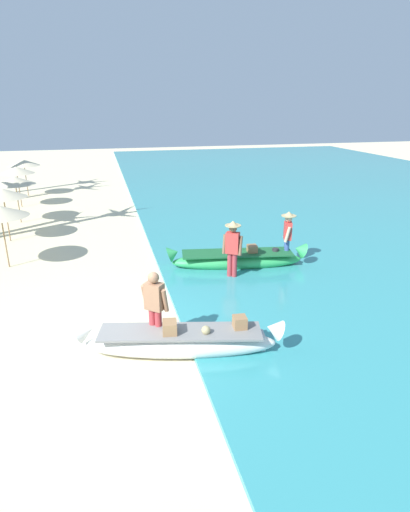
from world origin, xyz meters
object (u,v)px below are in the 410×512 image
(person_vendor_assistant, at_px, (287,235))
(boat_green_midground, at_px, (237,260))
(boat_white_foreground, at_px, (181,342))
(person_tourist_customer, at_px, (155,307))
(person_vendor_hatted, at_px, (233,246))
(cooler_box, at_px, (253,343))

(person_vendor_assistant, bearing_deg, boat_green_midground, 175.33)
(boat_white_foreground, bearing_deg, person_tourist_customer, 140.72)
(person_vendor_hatted, height_order, person_vendor_assistant, person_vendor_hatted)
(boat_green_midground, bearing_deg, boat_white_foreground, -121.25)
(boat_white_foreground, bearing_deg, cooler_box, -8.01)
(boat_white_foreground, distance_m, person_vendor_assistant, 5.74)
(boat_white_foreground, distance_m, person_vendor_hatted, 4.07)
(person_vendor_hatted, relative_size, person_tourist_customer, 1.02)
(person_vendor_assistant, bearing_deg, boat_white_foreground, -135.09)
(person_vendor_assistant, bearing_deg, person_tourist_customer, -140.75)
(boat_green_midground, relative_size, cooler_box, 9.51)
(person_vendor_hatted, xyz_separation_m, cooler_box, (-0.69, -3.61, -0.79))
(boat_green_midground, distance_m, person_vendor_assistant, 1.68)
(person_vendor_assistant, bearing_deg, person_vendor_hatted, -162.21)
(person_vendor_hatted, xyz_separation_m, person_vendor_assistant, (1.92, 0.62, 0.00))
(boat_white_foreground, height_order, boat_green_midground, boat_white_foreground)
(person_tourist_customer, height_order, person_vendor_assistant, person_vendor_assistant)
(boat_white_foreground, height_order, person_vendor_assistant, person_vendor_assistant)
(boat_green_midground, relative_size, person_tourist_customer, 2.52)
(person_tourist_customer, xyz_separation_m, cooler_box, (1.87, -0.56, -0.76))
(boat_green_midground, relative_size, person_vendor_hatted, 2.47)
(boat_white_foreground, height_order, person_vendor_hatted, person_vendor_hatted)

